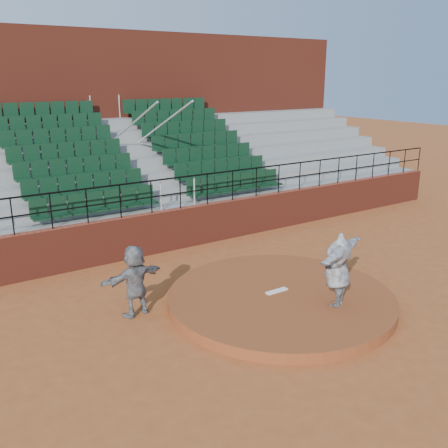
{
  "coord_description": "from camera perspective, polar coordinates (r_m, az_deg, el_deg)",
  "views": [
    {
      "loc": [
        -7.3,
        -8.53,
        5.34
      ],
      "look_at": [
        0.0,
        2.5,
        1.4
      ],
      "focal_mm": 40.0,
      "sensor_mm": 36.0,
      "label": 1
    }
  ],
  "objects": [
    {
      "name": "ground",
      "position": [
        12.43,
        6.45,
        -8.96
      ],
      "size": [
        90.0,
        90.0,
        0.0
      ],
      "primitive_type": "plane",
      "color": "#9E4F23",
      "rests_on": "ground"
    },
    {
      "name": "pitchers_mound",
      "position": [
        12.38,
        6.47,
        -8.44
      ],
      "size": [
        5.5,
        5.5,
        0.25
      ],
      "primitive_type": "cylinder",
      "color": "brown",
      "rests_on": "ground"
    },
    {
      "name": "pitching_rubber",
      "position": [
        12.43,
        6.04,
        -7.62
      ],
      "size": [
        0.6,
        0.15,
        0.03
      ],
      "primitive_type": "cube",
      "color": "white",
      "rests_on": "pitchers_mound"
    },
    {
      "name": "boundary_wall",
      "position": [
        16.07,
        -4.92,
        -0.44
      ],
      "size": [
        24.0,
        0.3,
        1.3
      ],
      "primitive_type": "cube",
      "color": "maroon",
      "rests_on": "ground"
    },
    {
      "name": "wall_railing",
      "position": [
        15.73,
        -5.05,
        4.37
      ],
      "size": [
        24.04,
        0.05,
        1.03
      ],
      "color": "black",
      "rests_on": "boundary_wall"
    },
    {
      "name": "seating_deck",
      "position": [
        19.06,
        -10.27,
        4.55
      ],
      "size": [
        24.0,
        5.97,
        4.63
      ],
      "color": "gray",
      "rests_on": "ground"
    },
    {
      "name": "press_box_facade",
      "position": [
        22.43,
        -14.69,
        11.48
      ],
      "size": [
        24.0,
        3.0,
        7.1
      ],
      "primitive_type": "cube",
      "color": "maroon",
      "rests_on": "ground"
    },
    {
      "name": "pitcher",
      "position": [
        11.62,
        12.83,
        -5.12
      ],
      "size": [
        2.21,
        1.38,
        1.75
      ],
      "primitive_type": "imported",
      "rotation": [
        0.0,
        0.0,
        3.54
      ],
      "color": "black",
      "rests_on": "pitchers_mound"
    },
    {
      "name": "fielder",
      "position": [
        11.65,
        -10.15,
        -6.37
      ],
      "size": [
        1.63,
        0.75,
        1.69
      ],
      "primitive_type": "imported",
      "rotation": [
        0.0,
        0.0,
        3.31
      ],
      "color": "black",
      "rests_on": "ground"
    }
  ]
}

